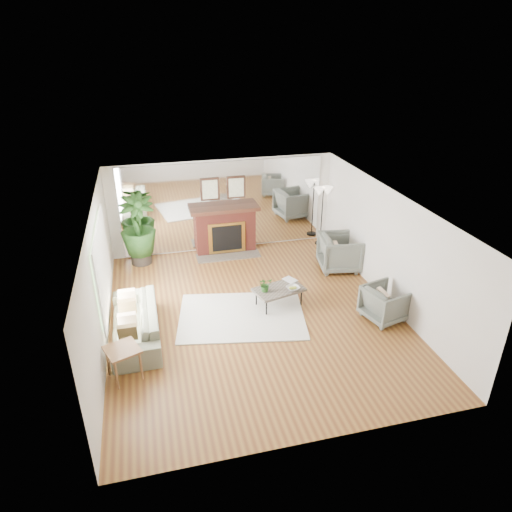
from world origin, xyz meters
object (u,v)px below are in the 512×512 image
object	(u,v)px
side_table	(123,353)
floor_lamp	(323,196)
fireplace	(225,229)
potted_ficus	(138,228)
coffee_table	(279,290)
sofa	(135,323)
armchair_back	(340,252)
armchair_front	(385,303)

from	to	relation	value
side_table	floor_lamp	xyz separation A→B (m)	(5.35, 4.48, 0.92)
fireplace	potted_ficus	size ratio (longest dim) A/B	1.11
coffee_table	sofa	xyz separation A→B (m)	(-3.06, -0.42, -0.06)
armchair_back	floor_lamp	distance (m)	1.83
coffee_table	armchair_front	bearing A→B (deg)	-27.13
fireplace	coffee_table	bearing A→B (deg)	-78.69
side_table	potted_ficus	world-z (taller)	potted_ficus
sofa	armchair_back	bearing A→B (deg)	108.65
floor_lamp	potted_ficus	bearing A→B (deg)	180.00
fireplace	potted_ficus	distance (m)	2.30
floor_lamp	sofa	bearing A→B (deg)	-147.34
fireplace	coffee_table	distance (m)	3.11
side_table	armchair_front	bearing A→B (deg)	6.31
side_table	potted_ficus	size ratio (longest dim) A/B	0.38
coffee_table	armchair_front	size ratio (longest dim) A/B	1.46
fireplace	potted_ficus	bearing A→B (deg)	-176.00
fireplace	armchair_front	world-z (taller)	fireplace
armchair_front	floor_lamp	distance (m)	4.04
side_table	potted_ficus	bearing A→B (deg)	85.17
fireplace	sofa	xyz separation A→B (m)	(-2.45, -3.46, -0.33)
sofa	potted_ficus	bearing A→B (deg)	176.44
fireplace	armchair_back	size ratio (longest dim) A/B	2.06
fireplace	side_table	xyz separation A→B (m)	(-2.65, -4.64, -0.15)
sofa	potted_ficus	xyz separation A→B (m)	(0.18, 3.30, 0.66)
armchair_back	floor_lamp	world-z (taller)	floor_lamp
fireplace	side_table	bearing A→B (deg)	-119.74
coffee_table	side_table	size ratio (longest dim) A/B	1.71
armchair_back	side_table	world-z (taller)	armchair_back
sofa	potted_ficus	size ratio (longest dim) A/B	1.22
armchair_front	floor_lamp	size ratio (longest dim) A/B	0.49
coffee_table	potted_ficus	bearing A→B (deg)	135.02
floor_lamp	side_table	bearing A→B (deg)	-140.06
potted_ficus	floor_lamp	xyz separation A→B (m)	(4.97, 0.00, 0.45)
sofa	floor_lamp	distance (m)	6.21
armchair_front	side_table	distance (m)	5.28
coffee_table	potted_ficus	world-z (taller)	potted_ficus
potted_ficus	armchair_back	bearing A→B (deg)	-17.65
coffee_table	floor_lamp	world-z (taller)	floor_lamp
armchair_back	potted_ficus	size ratio (longest dim) A/B	0.54
sofa	potted_ficus	distance (m)	3.37
sofa	floor_lamp	world-z (taller)	floor_lamp
armchair_front	floor_lamp	world-z (taller)	floor_lamp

